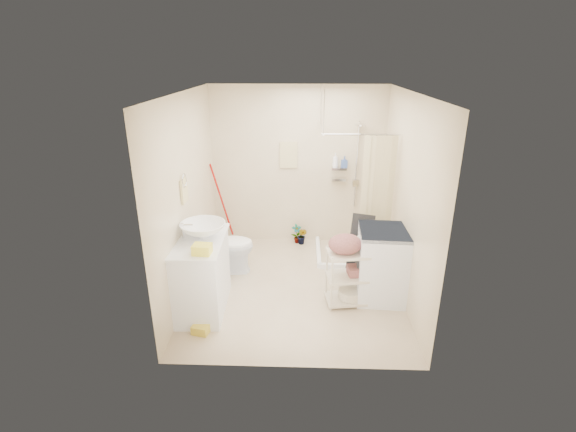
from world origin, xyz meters
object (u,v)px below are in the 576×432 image
Objects in this scene: vanity at (201,275)px; washing_machine at (383,264)px; laundry_rack at (352,272)px; toilet at (225,245)px.

vanity is 2.33m from washing_machine.
washing_machine reaches higher than laundry_rack.
washing_machine is 1.09× the size of laundry_rack.
washing_machine is (2.30, 0.35, 0.01)m from vanity.
vanity is 1.89m from laundry_rack.
laundry_rack is (-0.42, -0.17, -0.04)m from washing_machine.
toilet is (0.12, 0.97, -0.06)m from vanity.
washing_machine reaches higher than vanity.
washing_machine is (2.18, -0.62, 0.06)m from toilet.
laundry_rack is at bearing 3.65° from vanity.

